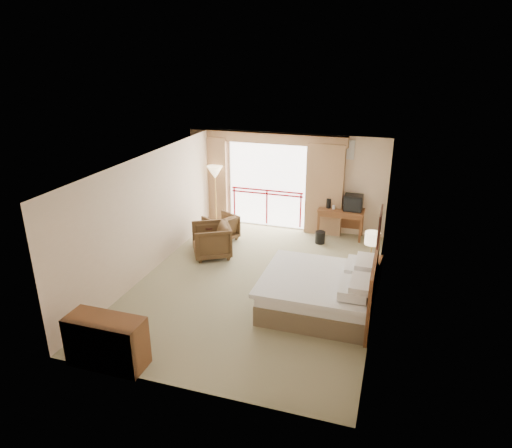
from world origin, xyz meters
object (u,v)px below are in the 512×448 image
(bed, at_px, (321,291))
(floor_lamp, at_px, (215,175))
(side_table, at_px, (208,231))
(dresser, at_px, (106,342))
(nightstand, at_px, (369,272))
(table_lamp, at_px, (372,239))
(armchair_near, at_px, (212,256))
(armchair_far, at_px, (221,239))
(wastebasket, at_px, (320,237))
(tv, at_px, (353,203))
(desk, at_px, (341,215))

(bed, distance_m, floor_lamp, 5.33)
(side_table, height_order, dresser, dresser)
(nightstand, xyz_separation_m, table_lamp, (0.00, 0.05, 0.76))
(armchair_near, bearing_deg, side_table, -179.41)
(armchair_far, bearing_deg, wastebasket, 130.57)
(nightstand, distance_m, table_lamp, 0.76)
(armchair_near, xyz_separation_m, side_table, (-0.32, 0.54, 0.41))
(nightstand, distance_m, tv, 2.78)
(wastebasket, bearing_deg, bed, -79.75)
(nightstand, bearing_deg, tv, 109.12)
(tv, distance_m, dresser, 7.28)
(nightstand, xyz_separation_m, desk, (-0.97, 2.67, 0.29))
(nightstand, xyz_separation_m, floor_lamp, (-4.53, 2.45, 1.17))
(table_lamp, bearing_deg, dresser, -133.52)
(table_lamp, distance_m, dresser, 5.54)
(table_lamp, relative_size, tv, 1.18)
(desk, height_order, armchair_near, desk)
(table_lamp, relative_size, armchair_near, 0.62)
(armchair_far, bearing_deg, table_lamp, 98.91)
(table_lamp, xyz_separation_m, armchair_far, (-3.98, 1.40, -1.09))
(side_table, bearing_deg, table_lamp, -12.30)
(nightstand, height_order, tv, tv)
(nightstand, xyz_separation_m, armchair_far, (-3.98, 1.45, -0.33))
(side_table, bearing_deg, nightstand, -12.96)
(armchair_near, relative_size, floor_lamp, 0.52)
(armchair_near, bearing_deg, wastebasket, 93.60)
(bed, relative_size, armchair_far, 2.79)
(nightstand, relative_size, desk, 0.54)
(bed, xyz_separation_m, armchair_far, (-3.16, 2.65, -0.38))
(bed, xyz_separation_m, dresser, (-2.97, -2.74, 0.05))
(armchair_far, bearing_deg, dresser, 30.28)
(tv, relative_size, side_table, 0.80)
(desk, relative_size, armchair_near, 1.34)
(bed, distance_m, desk, 3.89)
(nightstand, xyz_separation_m, dresser, (-3.79, -3.94, 0.09))
(table_lamp, height_order, desk, table_lamp)
(nightstand, bearing_deg, armchair_near, 178.52)
(bed, distance_m, wastebasket, 3.27)
(table_lamp, height_order, tv, table_lamp)
(armchair_far, bearing_deg, armchair_near, 37.38)
(side_table, xyz_separation_m, floor_lamp, (-0.40, 1.50, 1.09))
(armchair_far, relative_size, dresser, 0.60)
(wastebasket, xyz_separation_m, dresser, (-2.38, -5.95, 0.26))
(floor_lamp, bearing_deg, wastebasket, -8.11)
(bed, height_order, armchair_far, bed)
(armchair_far, bearing_deg, bed, 78.23)
(table_lamp, distance_m, wastebasket, 2.58)
(side_table, bearing_deg, armchair_far, 73.08)
(floor_lamp, bearing_deg, tv, 2.34)
(table_lamp, relative_size, side_table, 0.94)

